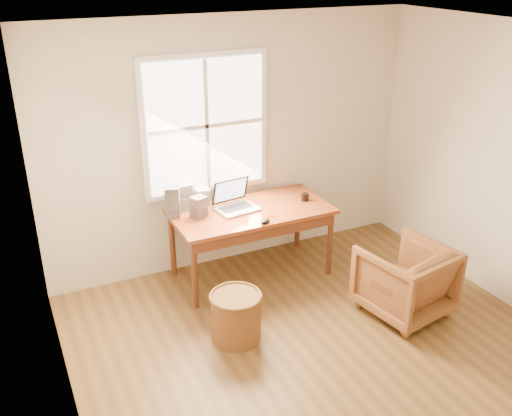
{
  "coord_description": "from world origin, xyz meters",
  "views": [
    {
      "loc": [
        -2.19,
        -2.93,
        3.11
      ],
      "look_at": [
        -0.02,
        1.65,
        0.83
      ],
      "focal_mm": 40.0,
      "sensor_mm": 36.0,
      "label": 1
    }
  ],
  "objects_px": {
    "desk": "(251,211)",
    "laptop": "(237,196)",
    "coffee_mug": "(305,197)",
    "cd_stack_a": "(185,197)",
    "wicker_stool": "(236,317)",
    "armchair": "(405,280)"
  },
  "relations": [
    {
      "from": "armchair",
      "to": "cd_stack_a",
      "type": "distance_m",
      "value": 2.27
    },
    {
      "from": "desk",
      "to": "laptop",
      "type": "xyz_separation_m",
      "value": [
        -0.13,
        0.04,
        0.18
      ]
    },
    {
      "from": "desk",
      "to": "wicker_stool",
      "type": "relative_size",
      "value": 3.71
    },
    {
      "from": "coffee_mug",
      "to": "cd_stack_a",
      "type": "xyz_separation_m",
      "value": [
        -1.19,
        0.33,
        0.1
      ]
    },
    {
      "from": "laptop",
      "to": "armchair",
      "type": "bearing_deg",
      "value": -55.78
    },
    {
      "from": "wicker_stool",
      "to": "coffee_mug",
      "type": "bearing_deg",
      "value": 37.29
    },
    {
      "from": "wicker_stool",
      "to": "cd_stack_a",
      "type": "xyz_separation_m",
      "value": [
        -0.01,
        1.23,
        0.67
      ]
    },
    {
      "from": "laptop",
      "to": "cd_stack_a",
      "type": "bearing_deg",
      "value": 142.79
    },
    {
      "from": "desk",
      "to": "wicker_stool",
      "type": "xyz_separation_m",
      "value": [
        -0.58,
        -0.93,
        -0.51
      ]
    },
    {
      "from": "coffee_mug",
      "to": "cd_stack_a",
      "type": "bearing_deg",
      "value": 158.34
    },
    {
      "from": "armchair",
      "to": "coffee_mug",
      "type": "distance_m",
      "value": 1.33
    },
    {
      "from": "coffee_mug",
      "to": "cd_stack_a",
      "type": "distance_m",
      "value": 1.23
    },
    {
      "from": "desk",
      "to": "laptop",
      "type": "distance_m",
      "value": 0.23
    },
    {
      "from": "desk",
      "to": "armchair",
      "type": "distance_m",
      "value": 1.63
    },
    {
      "from": "laptop",
      "to": "cd_stack_a",
      "type": "height_order",
      "value": "laptop"
    },
    {
      "from": "desk",
      "to": "cd_stack_a",
      "type": "distance_m",
      "value": 0.68
    },
    {
      "from": "desk",
      "to": "laptop",
      "type": "height_order",
      "value": "laptop"
    },
    {
      "from": "desk",
      "to": "wicker_stool",
      "type": "bearing_deg",
      "value": -121.88
    },
    {
      "from": "desk",
      "to": "coffee_mug",
      "type": "bearing_deg",
      "value": -3.58
    },
    {
      "from": "desk",
      "to": "coffee_mug",
      "type": "distance_m",
      "value": 0.6
    },
    {
      "from": "laptop",
      "to": "cd_stack_a",
      "type": "distance_m",
      "value": 0.52
    },
    {
      "from": "desk",
      "to": "cd_stack_a",
      "type": "relative_size",
      "value": 5.92
    }
  ]
}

